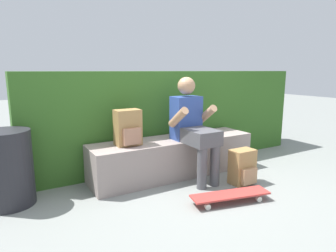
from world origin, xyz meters
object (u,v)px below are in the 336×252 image
object	(u,v)px
bench_main	(174,157)
skateboard_near_person	(230,195)
backpack_on_ground	(243,167)
person_skater	(193,125)
backpack_on_bench	(128,128)
trash_bin	(8,168)

from	to	relation	value
bench_main	skateboard_near_person	size ratio (longest dim) A/B	2.54
backpack_on_ground	person_skater	bearing A→B (deg)	133.06
person_skater	backpack_on_bench	size ratio (longest dim) A/B	3.03
person_skater	trash_bin	bearing A→B (deg)	170.99
bench_main	backpack_on_bench	bearing A→B (deg)	-179.10
backpack_on_bench	backpack_on_ground	xyz separation A→B (m)	(1.13, -0.65, -0.46)
person_skater	skateboard_near_person	size ratio (longest dim) A/B	1.47
skateboard_near_person	backpack_on_bench	distance (m)	1.30
backpack_on_ground	trash_bin	bearing A→B (deg)	162.47
trash_bin	person_skater	bearing A→B (deg)	-9.01
bench_main	person_skater	distance (m)	0.50
bench_main	trash_bin	bearing A→B (deg)	177.38
trash_bin	backpack_on_ground	bearing A→B (deg)	-17.53
skateboard_near_person	backpack_on_ground	bearing A→B (deg)	33.60
person_skater	bench_main	bearing A→B (deg)	119.12
backpack_on_bench	bench_main	bearing A→B (deg)	0.90
bench_main	backpack_on_ground	distance (m)	0.84
bench_main	trash_bin	xyz separation A→B (m)	(-1.81, 0.08, 0.14)
skateboard_near_person	trash_bin	size ratio (longest dim) A/B	1.12
skateboard_near_person	bench_main	bearing A→B (deg)	94.27
skateboard_near_person	backpack_on_bench	world-z (taller)	backpack_on_bench
backpack_on_ground	trash_bin	xyz separation A→B (m)	(-2.33, 0.74, 0.17)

